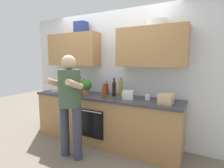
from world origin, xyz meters
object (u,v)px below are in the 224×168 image
bottle_water (84,87)px  grocery_bag_bread (166,99)px  grocery_bag_produce (128,95)px  person_standing (70,99)px  potted_herb (86,86)px  bottle_juice (81,87)px  bottle_vinegar (104,92)px  bottle_hotsauce (107,89)px  bottle_oil (121,88)px  cup_coffee (148,97)px  mixing_bowl (57,90)px  bottle_soy (114,89)px

bottle_water → grocery_bag_bread: bearing=-7.4°
grocery_bag_produce → grocery_bag_bread: 0.64m
person_standing → grocery_bag_bread: (1.34, 0.62, 0.01)m
person_standing → potted_herb: bearing=104.0°
bottle_juice → bottle_vinegar: 0.63m
bottle_hotsauce → bottle_vinegar: 0.38m
bottle_hotsauce → bottle_juice: 0.52m
bottle_oil → bottle_vinegar: (-0.20, -0.28, -0.04)m
cup_coffee → grocery_bag_bread: (0.32, -0.15, 0.03)m
mixing_bowl → grocery_bag_bread: bearing=-1.1°
bottle_oil → bottle_vinegar: 0.34m
bottle_vinegar → grocery_bag_bread: size_ratio=1.19×
cup_coffee → grocery_bag_produce: (-0.31, -0.11, 0.03)m
bottle_juice → bottle_vinegar: (0.62, -0.14, -0.03)m
grocery_bag_produce → bottle_oil: bearing=141.7°
grocery_bag_produce → bottle_vinegar: bearing=-164.7°
person_standing → potted_herb: size_ratio=5.54×
bottle_hotsauce → cup_coffee: size_ratio=2.76×
bottle_vinegar → grocery_bag_produce: (0.41, 0.11, -0.04)m
bottle_hotsauce → bottle_oil: (0.34, -0.07, 0.04)m
cup_coffee → potted_herb: potted_herb is taller
cup_coffee → person_standing: bearing=-142.8°
bottle_hotsauce → bottle_soy: size_ratio=0.73×
bottle_oil → mixing_bowl: bearing=-173.3°
bottle_juice → bottle_soy: size_ratio=1.00×
grocery_bag_bread → bottle_juice: bearing=177.7°
bottle_soy → bottle_vinegar: bearing=-108.0°
bottle_water → bottle_oil: bottle_oil is taller
person_standing → grocery_bag_bread: 1.47m
bottle_hotsauce → potted_herb: size_ratio=0.83×
bottle_juice → potted_herb: (0.16, -0.03, 0.03)m
bottle_water → mixing_bowl: (-0.58, -0.18, -0.07)m
bottle_soy → cup_coffee: bearing=-1.4°
person_standing → bottle_oil: bearing=59.2°
bottle_vinegar → potted_herb: (-0.46, 0.11, 0.06)m
bottle_water → grocery_bag_produce: bearing=-9.5°
bottle_soy → grocery_bag_bread: bottle_soy is taller
potted_herb → grocery_bag_bread: 1.51m
bottle_oil → bottle_hotsauce: bearing=168.0°
bottle_oil → cup_coffee: bearing=-6.6°
bottle_vinegar → mixing_bowl: size_ratio=0.94×
bottle_hotsauce → grocery_bag_bread: 1.22m
grocery_bag_produce → grocery_bag_bread: bearing=-3.8°
bottle_oil → cup_coffee: (0.52, -0.06, -0.10)m
bottle_soy → mixing_bowl: (-1.31, -0.12, -0.10)m
bottle_juice → mixing_bowl: size_ratio=1.25×
bottle_juice → potted_herb: size_ratio=1.15×
bottle_water → bottle_juice: size_ratio=0.81×
bottle_hotsauce → grocery_bag_bread: bottle_hotsauce is taller
bottle_juice → bottle_oil: 0.83m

